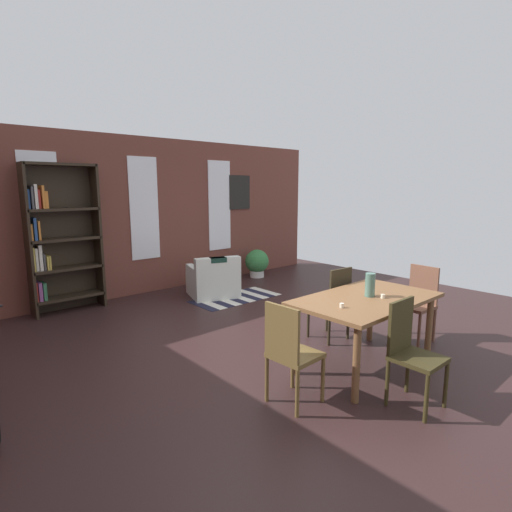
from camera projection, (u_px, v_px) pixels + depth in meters
ground_plane at (285, 349)px, 4.85m from camera, size 9.40×9.40×0.00m
back_wall_brick at (143, 216)px, 7.27m from camera, size 8.23×0.12×2.83m
window_pane_0 at (42, 213)px, 6.09m from camera, size 0.55×0.02×1.84m
window_pane_1 at (144, 209)px, 7.20m from camera, size 0.55×0.02×1.84m
window_pane_2 at (219, 206)px, 8.31m from camera, size 0.55×0.02×1.84m
dining_table at (366, 306)px, 4.28m from camera, size 1.62×0.96×0.78m
vase_on_table at (370, 285)px, 4.28m from camera, size 0.11×0.11×0.25m
tealight_candle_0 at (383, 296)px, 4.22m from camera, size 0.04×0.04×0.04m
tealight_candle_1 at (342, 305)px, 3.89m from camera, size 0.04×0.04×0.04m
tealight_candle_2 at (367, 292)px, 4.40m from camera, size 0.04×0.04×0.04m
dining_chair_head_left at (290, 351)px, 3.53m from camera, size 0.42×0.42×0.95m
dining_chair_head_right at (418, 301)px, 5.08m from camera, size 0.42×0.42×0.95m
dining_chair_far_right at (333, 301)px, 5.06m from camera, size 0.43×0.43×0.95m
dining_chair_near_left at (411, 350)px, 3.55m from camera, size 0.40×0.40×0.95m
bookshelf_tall at (59, 238)px, 6.12m from camera, size 1.05×0.34×2.29m
armchair_white at (213, 281)px, 7.16m from camera, size 1.01×1.01×0.75m
potted_plant_by_shelf at (257, 262)px, 8.67m from camera, size 0.51×0.51×0.60m
striped_rug at (236, 298)px, 7.06m from camera, size 1.56×0.75×0.01m
framed_picture at (239, 192)px, 8.61m from camera, size 0.56×0.03×0.72m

